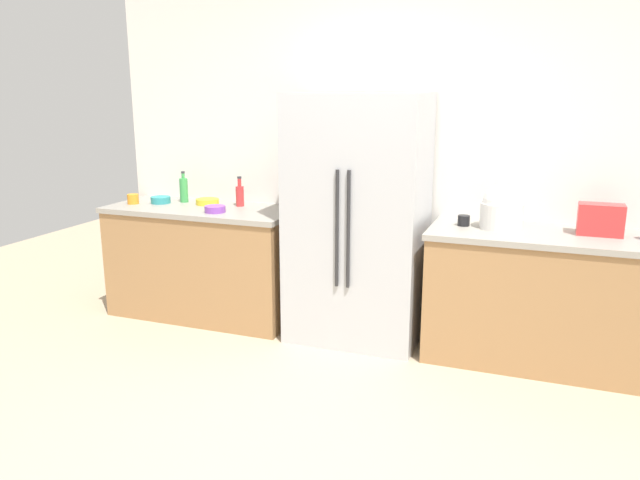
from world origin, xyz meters
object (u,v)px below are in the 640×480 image
bottle_b (184,190)px  bowl_c (215,209)px  refrigerator (358,220)px  toaster (601,220)px  cup_a (464,221)px  bowl_a (161,200)px  rice_cooker (502,209)px  bowl_b (207,202)px  cup_c (133,199)px  bottle_a (240,195)px

bottle_b → bowl_c: bottle_b is taller
refrigerator → toaster: size_ratio=6.47×
cup_a → bowl_c: bearing=-174.4°
refrigerator → bowl_a: 1.70m
rice_cooker → bowl_b: size_ratio=1.61×
cup_c → bottle_b: bearing=31.9°
rice_cooker → bowl_b: (-2.30, 0.08, -0.11)m
bottle_b → bottle_a: bearing=0.0°
refrigerator → toaster: bearing=2.5°
bowl_a → bowl_b: (0.39, 0.09, -0.00)m
bottle_a → bowl_a: 0.68m
rice_cooker → bowl_c: bearing=-174.9°
bottle_a → cup_c: size_ratio=2.61×
toaster → cup_a: toaster is taller
refrigerator → bottle_b: 1.56m
cup_a → bowl_c: cup_a is taller
bottle_b → cup_a: bottle_b is taller
bowl_b → bowl_c: bearing=-50.0°
refrigerator → cup_a: 0.75m
rice_cooker → bowl_c: size_ratio=1.89×
bottle_b → cup_a: 2.30m
cup_a → bowl_a: bearing=180.0°
bottle_b → cup_a: size_ratio=3.14×
bottle_a → cup_a: 1.78m
toaster → cup_a: (-0.85, -0.02, -0.07)m
refrigerator → cup_c: (-1.90, -0.06, 0.04)m
refrigerator → bowl_a: bearing=178.4°
cup_a → bowl_c: (-1.83, -0.18, -0.01)m
cup_c → bowl_c: (0.80, -0.08, -0.02)m
cup_c → bowl_c: cup_c is taller
rice_cooker → bowl_a: (-2.69, -0.00, -0.11)m
refrigerator → bowl_b: refrigerator is taller
bottle_a → cup_a: bottle_a is taller
cup_a → bowl_b: 2.06m
cup_a → bottle_a: bearing=176.4°
bowl_c → bottle_a: bearing=78.6°
bottle_b → refrigerator: bearing=-5.8°
cup_c → bowl_b: size_ratio=0.49×
refrigerator → bottle_b: refrigerator is taller
bowl_c → cup_a: bearing=5.6°
bottle_b → bowl_a: bearing=-144.5°
bowl_b → toaster: bearing=-1.3°
bowl_a → bowl_c: size_ratio=1.00×
bottle_a → bowl_b: 0.29m
refrigerator → cup_c: size_ratio=19.50×
cup_c → rice_cooker: bearing=2.1°
bottle_b → cup_a: (2.29, -0.11, -0.07)m
bottle_b → bowl_a: bottle_b is taller
refrigerator → cup_a: bearing=3.5°
toaster → bottle_a: bearing=178.1°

